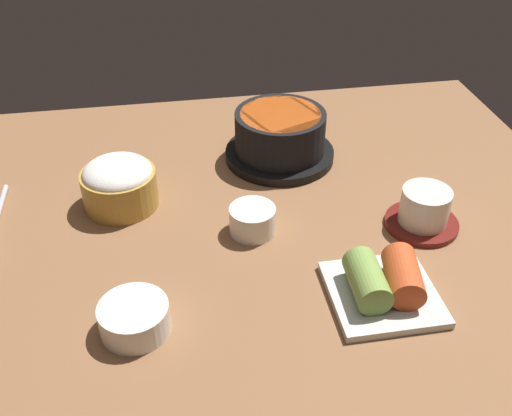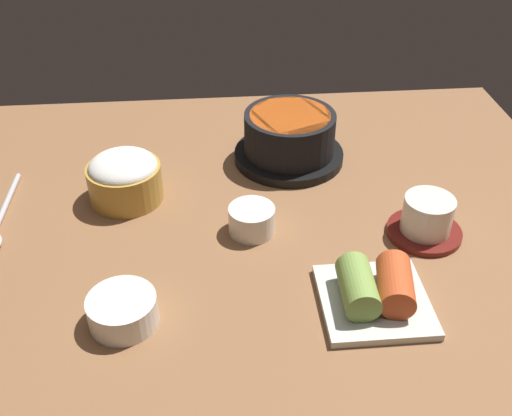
# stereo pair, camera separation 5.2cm
# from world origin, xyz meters

# --- Properties ---
(dining_table) EXTENTS (1.00, 0.76, 0.02)m
(dining_table) POSITION_xyz_m (0.00, 0.00, 0.01)
(dining_table) COLOR brown
(dining_table) RESTS_ON ground
(stone_pot) EXTENTS (0.17, 0.17, 0.08)m
(stone_pot) POSITION_xyz_m (0.09, 0.15, 0.06)
(stone_pot) COLOR black
(stone_pot) RESTS_ON dining_table
(rice_bowl) EXTENTS (0.10, 0.10, 0.07)m
(rice_bowl) POSITION_xyz_m (-0.16, 0.06, 0.06)
(rice_bowl) COLOR #B78C38
(rice_bowl) RESTS_ON dining_table
(tea_cup_with_saucer) EXTENTS (0.10, 0.10, 0.06)m
(tea_cup_with_saucer) POSITION_xyz_m (0.24, -0.06, 0.05)
(tea_cup_with_saucer) COLOR maroon
(tea_cup_with_saucer) RESTS_ON dining_table
(banchan_cup_center) EXTENTS (0.06, 0.06, 0.04)m
(banchan_cup_center) POSITION_xyz_m (0.01, -0.03, 0.04)
(banchan_cup_center) COLOR white
(banchan_cup_center) RESTS_ON dining_table
(kimchi_plate) EXTENTS (0.12, 0.12, 0.05)m
(kimchi_plate) POSITION_xyz_m (0.14, -0.18, 0.04)
(kimchi_plate) COLOR silver
(kimchi_plate) RESTS_ON dining_table
(side_bowl_near) EXTENTS (0.08, 0.08, 0.03)m
(side_bowl_near) POSITION_xyz_m (-0.14, -0.18, 0.04)
(side_bowl_near) COLOR white
(side_bowl_near) RESTS_ON dining_table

